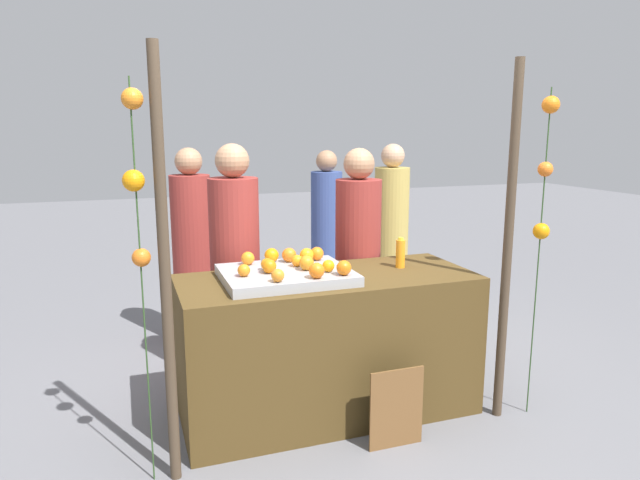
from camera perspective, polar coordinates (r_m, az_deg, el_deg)
ground_plane at (r=3.82m, az=0.78°, el=-16.67°), size 24.00×24.00×0.00m
stall_counter at (r=3.64m, az=0.80°, el=-10.46°), size 1.83×0.75×0.89m
orange_tray at (r=3.42m, az=-3.43°, el=-3.53°), size 0.76×0.60×0.06m
orange_0 at (r=3.48m, az=-2.30°, el=-2.10°), size 0.07×0.07×0.07m
orange_1 at (r=3.40m, az=-5.35°, el=-2.45°), size 0.07×0.07×0.07m
orange_2 at (r=3.28m, az=-7.66°, el=-3.04°), size 0.07×0.07×0.07m
orange_3 at (r=3.39m, az=-1.36°, el=-2.31°), size 0.09×0.09×0.09m
orange_4 at (r=3.21m, az=-0.33°, el=-3.09°), size 0.09×0.09×0.09m
orange_5 at (r=3.55m, az=-7.27°, el=-1.83°), size 0.08×0.08×0.08m
orange_6 at (r=3.33m, az=-5.12°, el=-2.64°), size 0.08×0.08×0.08m
orange_7 at (r=3.15m, az=-4.26°, el=-3.57°), size 0.07×0.07×0.07m
orange_8 at (r=3.65m, az=-0.31°, el=-1.38°), size 0.09×0.09×0.09m
orange_9 at (r=3.28m, az=2.41°, el=-2.81°), size 0.09×0.09×0.09m
orange_10 at (r=3.60m, az=-3.12°, el=-1.51°), size 0.09×0.09×0.09m
orange_11 at (r=3.60m, az=-1.35°, el=-1.52°), size 0.09×0.09×0.09m
orange_12 at (r=3.60m, az=-4.89°, el=-1.54°), size 0.09×0.09×0.09m
orange_13 at (r=3.35m, az=0.85°, el=-2.62°), size 0.07×0.07×0.07m
juice_bottle at (r=3.73m, az=8.09°, el=-1.34°), size 0.06×0.06×0.20m
chalkboard_sign at (r=3.37m, az=7.62°, el=-16.46°), size 0.33×0.03×0.48m
vendor_left at (r=3.95m, az=-8.48°, el=-3.59°), size 0.34×0.34×1.69m
vendor_right at (r=4.17m, az=3.80°, el=-2.95°), size 0.33×0.33×1.65m
crowd_person_0 at (r=5.77m, az=0.65°, el=0.66°), size 0.31×0.31×1.57m
crowd_person_1 at (r=5.49m, az=7.13°, el=0.40°), size 0.33×0.33×1.64m
crowd_person_2 at (r=4.82m, az=-12.68°, el=-1.37°), size 0.33×0.33×1.63m
canopy_post_left at (r=2.85m, az=-15.30°, el=-3.39°), size 0.06×0.06×2.18m
canopy_post_right at (r=3.57m, az=18.34°, el=-0.64°), size 0.06×0.06×2.18m
garland_strand_left at (r=2.78m, az=-18.05°, el=5.89°), size 0.12×0.11×2.02m
garland_strand_right at (r=3.61m, az=21.72°, el=6.42°), size 0.10×0.10×2.02m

